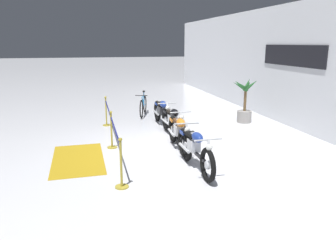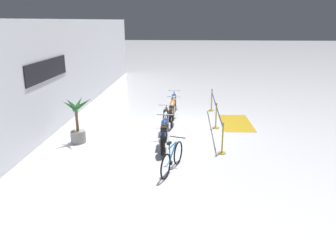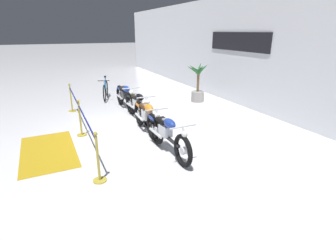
# 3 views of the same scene
# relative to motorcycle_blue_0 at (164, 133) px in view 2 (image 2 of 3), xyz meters

# --- Properties ---
(ground_plane) EXTENTS (120.00, 120.00, 0.00)m
(ground_plane) POSITION_rel_motorcycle_blue_0_xyz_m (2.12, -0.69, -0.48)
(ground_plane) COLOR silver
(back_wall) EXTENTS (28.00, 0.29, 4.20)m
(back_wall) POSITION_rel_motorcycle_blue_0_xyz_m (2.11, 4.43, 1.62)
(back_wall) COLOR white
(back_wall) RESTS_ON ground
(motorcycle_blue_0) EXTENTS (2.25, 0.62, 0.96)m
(motorcycle_blue_0) POSITION_rel_motorcycle_blue_0_xyz_m (0.00, 0.00, 0.00)
(motorcycle_blue_0) COLOR black
(motorcycle_blue_0) RESTS_ON ground
(motorcycle_black_1) EXTENTS (2.29, 0.62, 0.95)m
(motorcycle_black_1) POSITION_rel_motorcycle_blue_0_xyz_m (1.40, 0.04, -0.01)
(motorcycle_black_1) COLOR black
(motorcycle_black_1) RESTS_ON ground
(motorcycle_orange_2) EXTENTS (2.40, 0.62, 0.97)m
(motorcycle_orange_2) POSITION_rel_motorcycle_blue_0_xyz_m (2.78, -0.14, 0.00)
(motorcycle_orange_2) COLOR black
(motorcycle_orange_2) RESTS_ON ground
(motorcycle_blue_3) EXTENTS (2.42, 0.62, 0.95)m
(motorcycle_blue_3) POSITION_rel_motorcycle_blue_0_xyz_m (4.11, -0.15, -0.00)
(motorcycle_blue_3) COLOR black
(motorcycle_blue_3) RESTS_ON ground
(bicycle) EXTENTS (1.67, 0.65, 0.96)m
(bicycle) POSITION_rel_motorcycle_blue_0_xyz_m (-1.89, -0.36, -0.10)
(bicycle) COLOR black
(bicycle) RESTS_ON ground
(potted_palm_left_of_row) EXTENTS (0.98, 0.97, 1.66)m
(potted_palm_left_of_row) POSITION_rel_motorcycle_blue_0_xyz_m (0.22, 3.06, 0.19)
(potted_palm_left_of_row) COLOR gray
(potted_palm_left_of_row) RESTS_ON ground
(stanchion_far_left) EXTENTS (5.36, 0.28, 1.05)m
(stanchion_far_left) POSITION_rel_motorcycle_blue_0_xyz_m (1.03, -1.91, 0.18)
(stanchion_far_left) COLOR gold
(stanchion_far_left) RESTS_ON ground
(stanchion_mid_left) EXTENTS (0.28, 0.28, 1.05)m
(stanchion_mid_left) POSITION_rel_motorcycle_blue_0_xyz_m (2.13, -1.91, -0.12)
(stanchion_mid_left) COLOR gold
(stanchion_mid_left) RESTS_ON ground
(stanchion_mid_right) EXTENTS (0.28, 0.28, 1.05)m
(stanchion_mid_right) POSITION_rel_motorcycle_blue_0_xyz_m (4.79, -1.91, -0.12)
(stanchion_mid_right) COLOR gold
(stanchion_mid_right) RESTS_ON ground
(floor_banner) EXTENTS (2.47, 1.32, 0.01)m
(floor_banner) POSITION_rel_motorcycle_blue_0_xyz_m (2.87, -2.82, -0.48)
(floor_banner) COLOR #B78E19
(floor_banner) RESTS_ON ground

